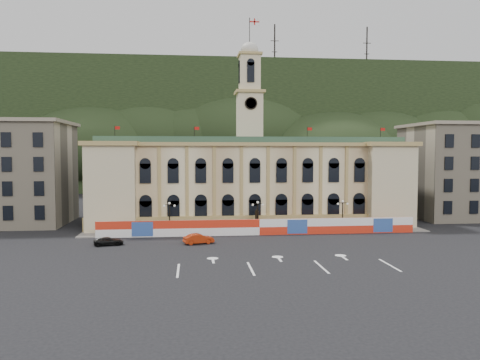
{
  "coord_description": "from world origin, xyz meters",
  "views": [
    {
      "loc": [
        -10.42,
        -56.72,
        12.77
      ],
      "look_at": [
        -2.75,
        18.0,
        8.48
      ],
      "focal_mm": 35.0,
      "sensor_mm": 36.0,
      "label": 1
    }
  ],
  "objects": [
    {
      "name": "lane_markings",
      "position": [
        0.0,
        -5.0,
        0.0
      ],
      "size": [
        26.0,
        10.0,
        0.02
      ],
      "primitive_type": null,
      "color": "white",
      "rests_on": "ground"
    },
    {
      "name": "lamp_center",
      "position": [
        0.0,
        17.0,
        3.07
      ],
      "size": [
        1.96,
        0.44,
        5.15
      ],
      "color": "black",
      "rests_on": "ground"
    },
    {
      "name": "hoarding_fence",
      "position": [
        0.06,
        15.07,
        1.25
      ],
      "size": [
        50.0,
        0.44,
        2.5
      ],
      "color": "red",
      "rests_on": "ground"
    },
    {
      "name": "lamp_right",
      "position": [
        14.0,
        17.0,
        3.07
      ],
      "size": [
        1.96,
        0.44,
        5.15
      ],
      "color": "black",
      "rests_on": "ground"
    },
    {
      "name": "city_hall",
      "position": [
        0.0,
        27.63,
        7.85
      ],
      "size": [
        56.2,
        17.6,
        37.1
      ],
      "color": "beige",
      "rests_on": "ground"
    },
    {
      "name": "black_suv",
      "position": [
        -22.03,
        9.15,
        0.56
      ],
      "size": [
        3.47,
        4.78,
        1.12
      ],
      "primitive_type": "imported",
      "rotation": [
        0.0,
        0.0,
        1.78
      ],
      "color": "black",
      "rests_on": "ground"
    },
    {
      "name": "red_sedan",
      "position": [
        -9.56,
        8.94,
        0.71
      ],
      "size": [
        3.76,
        5.09,
        1.42
      ],
      "primitive_type": "imported",
      "rotation": [
        0.0,
        0.0,
        1.85
      ],
      "color": "#A1270B",
      "rests_on": "ground"
    },
    {
      "name": "ground",
      "position": [
        0.0,
        0.0,
        0.0
      ],
      "size": [
        260.0,
        260.0,
        0.0
      ],
      "primitive_type": "plane",
      "color": "black",
      "rests_on": "ground"
    },
    {
      "name": "hill_ridge",
      "position": [
        0.03,
        121.99,
        19.48
      ],
      "size": [
        230.0,
        80.0,
        64.0
      ],
      "color": "black",
      "rests_on": "ground"
    },
    {
      "name": "side_building_right",
      "position": [
        43.0,
        30.93,
        9.33
      ],
      "size": [
        21.0,
        17.0,
        18.6
      ],
      "color": "#BFAF93",
      "rests_on": "ground"
    },
    {
      "name": "statue",
      "position": [
        0.0,
        18.0,
        1.19
      ],
      "size": [
        1.4,
        1.4,
        3.72
      ],
      "color": "#595651",
      "rests_on": "ground"
    },
    {
      "name": "side_building_left",
      "position": [
        -43.0,
        30.93,
        9.33
      ],
      "size": [
        21.0,
        17.0,
        18.6
      ],
      "color": "#BFAF93",
      "rests_on": "ground"
    },
    {
      "name": "lamp_left",
      "position": [
        -14.0,
        17.0,
        3.07
      ],
      "size": [
        1.96,
        0.44,
        5.15
      ],
      "color": "black",
      "rests_on": "ground"
    },
    {
      "name": "pavement",
      "position": [
        0.0,
        17.75,
        0.08
      ],
      "size": [
        56.0,
        5.5,
        0.16
      ],
      "primitive_type": "cube",
      "color": "slate",
      "rests_on": "ground"
    }
  ]
}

